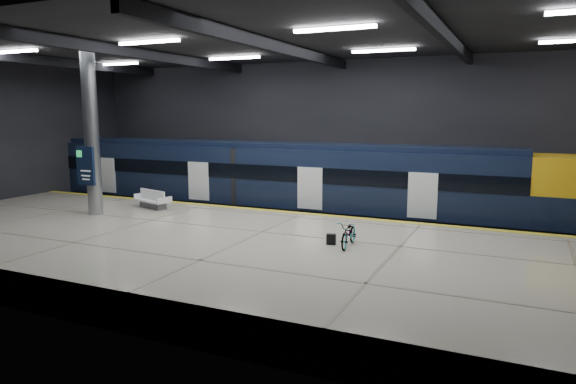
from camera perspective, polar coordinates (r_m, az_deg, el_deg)
The scene contains 10 objects.
ground at distance 19.84m, azimuth -1.49°, elevation -6.92°, with size 30.00×30.00×0.00m, color black.
room_shell at distance 19.10m, azimuth -1.56°, elevation 9.83°, with size 30.10×16.10×8.05m.
platform at distance 17.56m, azimuth -5.10°, elevation -7.18°, with size 30.00×11.00×1.10m, color beige.
safety_strip at distance 22.02m, azimuth 1.64°, elevation -2.38°, with size 30.00×0.40×0.01m, color gold.
rails at distance 24.73m, azimuth 4.11°, elevation -3.59°, with size 30.00×1.52×0.16m.
train at distance 24.90m, azimuth 1.10°, elevation 1.15°, with size 29.40×2.84×3.79m.
bench at distance 24.00m, azimuth -14.79°, elevation -1.05°, with size 2.03×1.31×0.83m.
bicycle at distance 16.67m, azimuth 6.78°, elevation -4.61°, with size 0.56×1.62×0.85m, color #99999E.
pannier_bag at distance 16.91m, azimuth 4.82°, elevation -5.26°, with size 0.30×0.18×0.35m, color black.
info_column at distance 23.01m, azimuth -21.05°, elevation 5.95°, with size 0.90×0.78×6.90m.
Camera 1 is at (8.38, -17.16, 5.37)m, focal length 32.00 mm.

